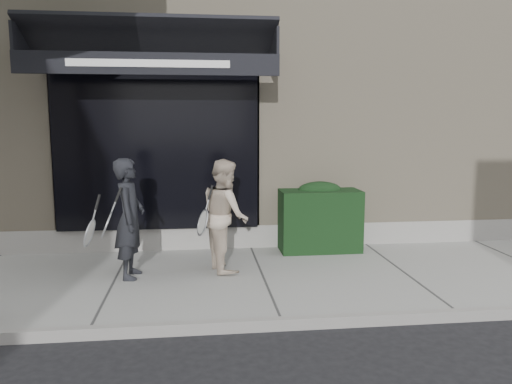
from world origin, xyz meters
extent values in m
plane|color=black|center=(0.00, 0.00, 0.00)|extent=(80.00, 80.00, 0.00)
cube|color=gray|center=(0.00, 0.00, 0.06)|extent=(20.00, 3.00, 0.12)
cube|color=gray|center=(0.00, -1.55, 0.07)|extent=(20.00, 0.10, 0.14)
cube|color=tan|center=(0.00, 5.00, 2.75)|extent=(14.00, 7.00, 5.50)
cube|color=gray|center=(0.00, 1.70, 0.25)|extent=(14.02, 0.42, 0.50)
cube|color=black|center=(-1.50, 1.55, 1.80)|extent=(3.20, 0.30, 2.60)
cube|color=gray|center=(-3.10, 1.70, 1.80)|extent=(0.08, 0.40, 2.60)
cube|color=gray|center=(0.10, 1.70, 1.80)|extent=(0.08, 0.40, 2.60)
cube|color=gray|center=(-1.50, 1.70, 3.14)|extent=(3.36, 0.40, 0.12)
cube|color=black|center=(-1.50, 1.00, 3.40)|extent=(3.60, 1.03, 0.55)
cube|color=black|center=(-1.50, 0.50, 3.01)|extent=(3.60, 0.05, 0.30)
cube|color=white|center=(-1.50, 0.47, 3.01)|extent=(2.20, 0.01, 0.10)
cube|color=black|center=(-3.28, 1.00, 3.32)|extent=(0.04, 1.00, 0.45)
cube|color=black|center=(0.28, 1.00, 3.32)|extent=(0.04, 1.00, 0.45)
cube|color=black|center=(1.10, 1.25, 0.62)|extent=(1.30, 0.70, 1.00)
ellipsoid|color=black|center=(1.10, 1.25, 1.12)|extent=(0.71, 0.38, 0.27)
imported|color=black|center=(-1.79, 0.13, 0.93)|extent=(0.42, 0.61, 1.63)
torus|color=silver|center=(-2.05, -0.13, 0.91)|extent=(0.17, 0.32, 0.29)
cylinder|color=silver|center=(-2.05, -0.13, 0.91)|extent=(0.13, 0.28, 0.25)
cylinder|color=silver|center=(-2.05, -0.13, 0.91)|extent=(0.18, 0.04, 0.09)
cylinder|color=black|center=(-2.05, -0.13, 0.91)|extent=(0.20, 0.05, 0.11)
torus|color=silver|center=(-2.25, -0.20, 0.82)|extent=(0.15, 0.32, 0.30)
cylinder|color=silver|center=(-2.25, -0.20, 0.82)|extent=(0.12, 0.28, 0.26)
cylinder|color=silver|center=(-2.25, -0.20, 0.82)|extent=(0.18, 0.05, 0.07)
cylinder|color=black|center=(-2.25, -0.20, 0.82)|extent=(0.20, 0.06, 0.09)
imported|color=beige|center=(-0.49, 0.34, 0.91)|extent=(0.76, 0.89, 1.59)
torus|color=silver|center=(-0.81, 0.02, 0.88)|extent=(0.20, 0.32, 0.30)
cylinder|color=silver|center=(-0.81, 0.02, 0.88)|extent=(0.16, 0.28, 0.26)
cylinder|color=silver|center=(-0.81, 0.02, 0.88)|extent=(0.18, 0.07, 0.07)
cylinder|color=black|center=(-0.81, 0.02, 0.88)|extent=(0.20, 0.09, 0.09)
camera|label=1|loc=(-0.87, -6.60, 2.25)|focal=35.00mm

